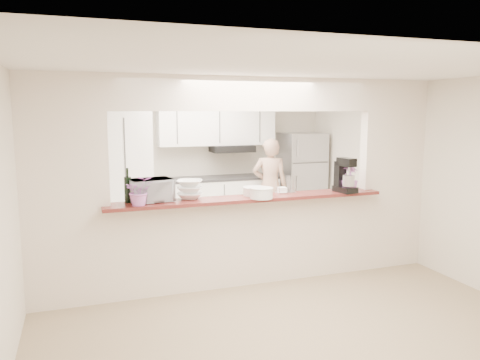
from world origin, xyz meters
name	(u,v)px	position (x,y,z in m)	size (l,w,h in m)	color
floor	(248,283)	(0.00, 0.00, 0.00)	(6.00, 6.00, 0.00)	gray
tile_overlay	(213,248)	(0.00, 1.55, 0.01)	(5.00, 2.90, 0.01)	silver
partition	(248,164)	(0.00, 0.00, 1.48)	(5.00, 0.15, 2.50)	silver
bar_counter	(248,238)	(0.00, 0.00, 0.58)	(3.40, 0.38, 1.09)	silver
kitchen_cabinets	(184,177)	(-0.19, 2.72, 0.97)	(3.15, 0.62, 2.25)	white
refrigerator	(301,178)	(2.05, 2.65, 0.85)	(0.75, 0.70, 1.70)	#B4B4B9
flower_left	(139,191)	(-1.30, -0.15, 1.25)	(0.29, 0.25, 0.33)	#C86ABC
wine_bottle_a	(128,191)	(-1.40, 0.07, 1.21)	(0.06, 0.06, 0.32)	black
wine_bottle_b	(128,189)	(-1.40, 0.07, 1.24)	(0.08, 0.08, 0.39)	black
toaster_oven	(151,190)	(-1.15, 0.03, 1.22)	(0.47, 0.32, 0.26)	#B2B3B8
serving_bowls	(190,190)	(-0.70, 0.05, 1.20)	(0.30, 0.30, 0.22)	white
plate_stack_a	(261,193)	(0.10, -0.19, 1.15)	(0.28, 0.28, 0.13)	white
plate_stack_b	(255,191)	(0.10, 0.03, 1.14)	(0.29, 0.29, 0.10)	white
red_bowl	(261,191)	(0.20, 0.08, 1.13)	(0.16, 0.16, 0.07)	maroon
tan_bowl	(249,192)	(0.05, 0.08, 1.13)	(0.16, 0.16, 0.07)	#C7B18C
utensil_caddy	(286,186)	(0.52, 0.05, 1.18)	(0.24, 0.15, 0.22)	silver
stand_mixer	(345,177)	(1.25, -0.14, 1.28)	(0.23, 0.32, 0.43)	black
flower_right	(350,178)	(1.31, -0.15, 1.27)	(0.20, 0.20, 0.36)	#B96FCF
person	(270,187)	(1.18, 2.10, 0.82)	(0.60, 0.39, 1.64)	tan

